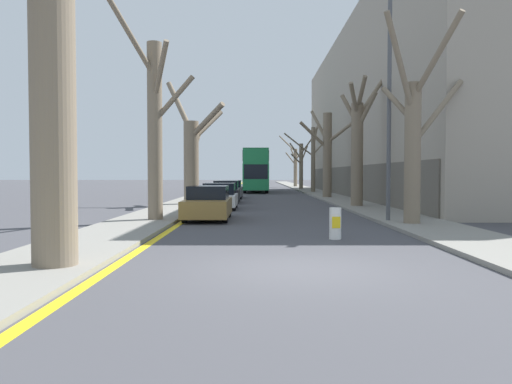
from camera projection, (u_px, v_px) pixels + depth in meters
name	position (u px, v px, depth m)	size (l,w,h in m)	color
ground_plane	(294.00, 269.00, 9.94)	(300.00, 300.00, 0.00)	#424247
sidewalk_left	(217.00, 189.00, 59.88)	(2.64, 120.00, 0.12)	gray
sidewalk_right	(304.00, 189.00, 59.93)	(2.64, 120.00, 0.12)	gray
building_facade_right	(398.00, 113.00, 42.49)	(10.08, 46.69, 14.22)	#9E9384
kerb_line_stripe	(230.00, 190.00, 59.89)	(0.24, 120.00, 0.01)	yellow
street_tree_left_0	(49.00, 63.00, 9.50)	(3.48, 2.41, 9.35)	#7A6B56
street_tree_left_1	(152.00, 124.00, 19.29)	(3.05, 2.44, 8.41)	#7A6B56
street_tree_left_2	(190.00, 154.00, 29.77)	(3.90, 4.09, 7.59)	#7A6B56
street_tree_right_0	(412.00, 139.00, 17.88)	(3.79, 3.56, 7.31)	#7A6B56
street_tree_right_1	(355.00, 145.00, 27.86)	(2.84, 3.09, 7.52)	#7A6B56
street_tree_right_2	(324.00, 151.00, 38.54)	(4.32, 4.02, 7.00)	#7A6B56
street_tree_right_3	(310.00, 156.00, 49.78)	(4.66, 2.75, 7.14)	#7A6B56
street_tree_right_4	(299.00, 164.00, 60.31)	(2.78, 3.95, 6.33)	#7A6B56
street_tree_right_5	(292.00, 165.00, 71.75)	(3.81, 1.85, 7.51)	#7A6B56
double_decker_bus	(253.00, 168.00, 52.14)	(2.54, 10.62, 4.39)	#1E7F47
parked_car_0	(206.00, 204.00, 20.69)	(1.79, 4.29, 1.40)	olive
parked_car_1	(217.00, 197.00, 27.08)	(1.87, 3.90, 1.40)	silver
parked_car_2	(224.00, 192.00, 33.08)	(1.75, 4.25, 1.45)	black
parked_car_3	(228.00, 190.00, 39.04)	(1.80, 4.37, 1.40)	#4C5156
lamp_post	(384.00, 92.00, 19.00)	(1.40, 0.20, 9.11)	#4C4F54
traffic_bollard	(333.00, 223.00, 14.46)	(0.34, 0.35, 0.92)	white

